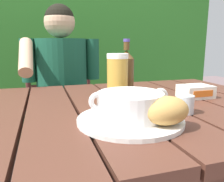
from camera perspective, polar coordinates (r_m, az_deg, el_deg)
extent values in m
cube|color=#4F2B20|center=(0.79, -15.11, -5.81)|extent=(0.15, 0.90, 0.04)
cube|color=#4F2B20|center=(0.81, -3.39, -4.96)|extent=(0.15, 0.90, 0.04)
cube|color=#4F2B20|center=(0.86, 7.30, -4.01)|extent=(0.15, 0.90, 0.04)
cube|color=#4F2B20|center=(0.94, 16.46, -3.09)|extent=(0.15, 0.90, 0.04)
cube|color=#4F2B20|center=(1.04, 24.04, -2.26)|extent=(0.15, 0.90, 0.04)
cube|color=#4F2B20|center=(1.23, -8.09, -2.19)|extent=(1.43, 0.03, 0.08)
cube|color=#4F2B20|center=(1.58, 18.66, -11.43)|extent=(0.06, 0.06, 0.70)
cube|color=#2A6924|center=(2.52, -13.21, 9.73)|extent=(3.25, 0.60, 1.77)
cylinder|color=#4C3823|center=(2.93, 7.59, 14.59)|extent=(0.10, 0.10, 2.23)
cylinder|color=#4D2221|center=(1.61, -2.95, -15.02)|extent=(0.04, 0.04, 0.47)
cylinder|color=#4D2221|center=(1.57, -19.92, -16.38)|extent=(0.04, 0.04, 0.47)
cylinder|color=#4D2221|center=(1.95, -5.80, -10.12)|extent=(0.04, 0.04, 0.47)
cylinder|color=#4D2221|center=(1.92, -19.44, -11.08)|extent=(0.04, 0.04, 0.47)
cube|color=#4D2221|center=(1.66, -12.36, -5.29)|extent=(0.49, 0.42, 0.02)
cylinder|color=#4D2221|center=(1.83, -6.10, 3.70)|extent=(0.04, 0.04, 0.47)
cylinder|color=#4D2221|center=(1.80, -20.44, 2.91)|extent=(0.04, 0.04, 0.47)
cube|color=#4D2221|center=(1.81, -13.11, 1.12)|extent=(0.45, 0.02, 0.04)
cube|color=#4D2221|center=(1.79, -13.28, 4.82)|extent=(0.45, 0.02, 0.04)
cube|color=#4D2221|center=(1.79, -13.46, 8.58)|extent=(0.45, 0.02, 0.04)
cylinder|color=#174E37|center=(1.49, -7.43, -17.73)|extent=(0.11, 0.11, 0.45)
cylinder|color=#174E37|center=(1.47, -8.39, -6.09)|extent=(0.13, 0.40, 0.13)
cylinder|color=#174E37|center=(1.48, -14.28, -18.31)|extent=(0.11, 0.11, 0.45)
cylinder|color=#174E37|center=(1.46, -15.06, -6.55)|extent=(0.13, 0.40, 0.13)
cylinder|color=#174E37|center=(1.50, -12.46, 3.54)|extent=(0.32, 0.32, 0.48)
sphere|color=tan|center=(1.50, -13.04, 16.51)|extent=(0.19, 0.19, 0.19)
sphere|color=black|center=(1.50, -13.08, 17.23)|extent=(0.18, 0.18, 0.18)
cylinder|color=#174E37|center=(1.50, -4.90, 7.97)|extent=(0.08, 0.08, 0.26)
cylinder|color=#174E37|center=(1.47, -20.42, 7.22)|extent=(0.08, 0.08, 0.26)
cylinder|color=tan|center=(1.31, -20.85, 8.06)|extent=(0.07, 0.25, 0.21)
cylinder|color=white|center=(0.64, 4.54, -7.18)|extent=(0.30, 0.30, 0.01)
cylinder|color=white|center=(0.63, 4.60, -3.56)|extent=(0.18, 0.18, 0.07)
cylinder|color=#9B4125|center=(0.63, 4.62, -2.15)|extent=(0.16, 0.16, 0.01)
torus|color=white|center=(0.60, -3.59, -2.57)|extent=(0.05, 0.01, 0.05)
torus|color=white|center=(0.67, 12.01, -1.38)|extent=(0.05, 0.01, 0.05)
ellipsoid|color=#BD8C47|center=(0.59, 13.55, -4.80)|extent=(0.13, 0.10, 0.07)
cylinder|color=gold|center=(0.86, 1.36, 2.75)|extent=(0.08, 0.08, 0.16)
cylinder|color=white|center=(0.85, 1.39, 8.79)|extent=(0.08, 0.08, 0.02)
cylinder|color=#543B1B|center=(0.95, 3.58, 3.43)|extent=(0.06, 0.06, 0.16)
cone|color=#543B1B|center=(0.94, 3.65, 9.19)|extent=(0.06, 0.06, 0.03)
cylinder|color=#543B1B|center=(0.94, 3.68, 11.24)|extent=(0.02, 0.02, 0.03)
cylinder|color=#53449C|center=(0.94, 3.70, 12.63)|extent=(0.03, 0.03, 0.01)
cylinder|color=silver|center=(0.75, 17.85, -3.19)|extent=(0.06, 0.06, 0.06)
cube|color=white|center=(0.99, 20.24, -0.09)|extent=(0.13, 0.10, 0.05)
cube|color=orange|center=(0.95, 22.00, -0.65)|extent=(0.09, 0.00, 0.03)
cube|color=silver|center=(0.78, 15.84, -4.48)|extent=(0.11, 0.03, 0.00)
cube|color=black|center=(0.76, 11.89, -4.63)|extent=(0.06, 0.03, 0.01)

